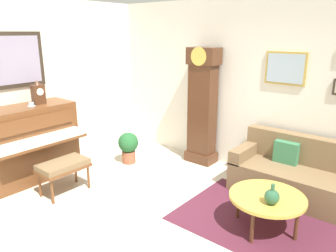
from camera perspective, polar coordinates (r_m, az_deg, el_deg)
ground_plane at (r=4.17m, az=-4.82°, el=-17.48°), size 6.40×6.00×0.10m
wall_left at (r=5.67m, az=-24.55°, el=6.21°), size 0.13×4.90×2.80m
wall_back at (r=5.50m, az=12.68°, el=6.93°), size 5.30×0.13×2.80m
area_rug at (r=4.32m, az=16.87°, el=-15.99°), size 2.10×1.50×0.01m
piano at (r=5.46m, az=-23.40°, el=-2.82°), size 0.87×1.44×1.18m
piano_bench at (r=4.89m, az=-18.04°, el=-6.84°), size 0.42×0.70×0.48m
grandfather_clock at (r=5.64m, az=6.09°, el=2.92°), size 0.52×0.34×2.03m
couch at (r=4.95m, az=22.78°, el=-8.28°), size 1.90×0.80×0.84m
coffee_table at (r=4.02m, az=17.16°, el=-12.10°), size 0.88×0.88×0.43m
mantel_clock at (r=5.39m, az=-22.01°, el=5.41°), size 0.13×0.18×0.38m
teacup at (r=5.31m, az=-23.04°, el=3.50°), size 0.12×0.12×0.06m
green_jug at (r=3.81m, az=17.92°, el=-11.84°), size 0.17×0.17×0.24m
potted_plant at (r=5.77m, az=-7.04°, el=-3.45°), size 0.36×0.36×0.56m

